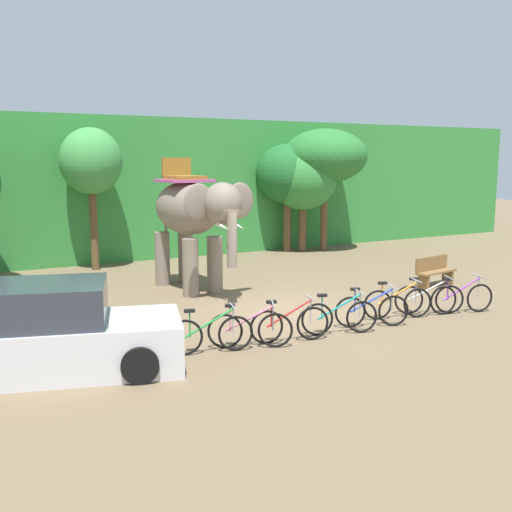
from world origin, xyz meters
TOP-DOWN VIEW (x-y plane):
  - ground_plane at (0.00, 0.00)m, footprint 80.00×80.00m
  - foliage_hedge at (0.00, 12.02)m, footprint 36.00×6.00m
  - tree_center_right at (-2.94, 8.05)m, footprint 2.07×2.07m
  - tree_center_left at (4.96, 8.45)m, footprint 2.57×2.57m
  - tree_far_left at (5.53, 8.18)m, footprint 2.77×2.77m
  - tree_right at (6.39, 7.90)m, footprint 3.41×3.41m
  - elephant at (-1.22, 3.40)m, footprint 2.09×4.21m
  - bike_green at (-3.03, -1.88)m, footprint 1.68×0.56m
  - bike_pink at (-2.20, -1.96)m, footprint 1.57×0.82m
  - bike_red at (-1.30, -2.00)m, footprint 1.68×0.56m
  - bike_teal at (-0.07, -2.04)m, footprint 1.65×0.66m
  - bike_blue at (0.90, -1.92)m, footprint 1.61×0.75m
  - bike_orange at (1.88, -1.66)m, footprint 1.65×0.67m
  - bike_white at (2.85, -1.69)m, footprint 1.56×0.83m
  - bike_purple at (3.59, -2.03)m, footprint 1.67×0.60m
  - parked_car at (-5.81, -1.50)m, footprint 4.53×2.90m
  - wooden_bench at (5.29, 0.58)m, footprint 1.55×0.67m

SIDE VIEW (x-z plane):
  - ground_plane at x=0.00m, z-range 0.00..0.00m
  - bike_green at x=-3.03m, z-range -0.07..0.85m
  - bike_pink at x=-2.20m, z-range -0.07..0.85m
  - bike_red at x=-1.30m, z-range -0.07..0.85m
  - bike_teal at x=-0.07m, z-range -0.07..0.85m
  - bike_blue at x=0.90m, z-range -0.07..0.85m
  - bike_orange at x=1.88m, z-range -0.07..0.85m
  - bike_white at x=2.85m, z-range -0.07..0.85m
  - bike_purple at x=3.59m, z-range -0.07..0.85m
  - wooden_bench at x=5.29m, z-range 0.03..0.92m
  - parked_car at x=-5.81m, z-range -0.15..1.45m
  - elephant at x=-1.22m, z-range 0.31..4.09m
  - foliage_hedge at x=0.00m, z-range 0.00..5.28m
  - tree_far_left at x=5.53m, z-range 0.83..5.17m
  - tree_center_left at x=4.96m, z-range 0.95..5.32m
  - tree_center_right at x=-2.94m, z-range 1.25..6.03m
  - tree_right at x=6.39m, z-range 1.37..6.33m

